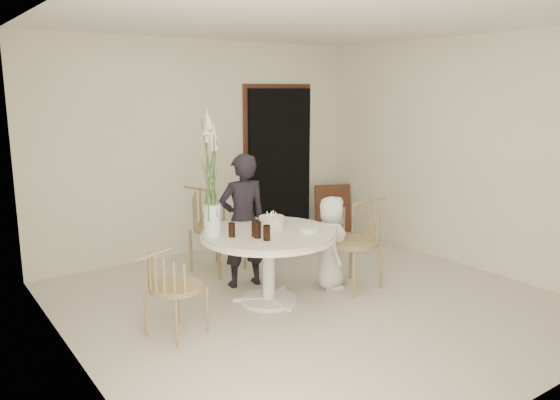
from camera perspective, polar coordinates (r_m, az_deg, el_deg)
ground at (r=5.57m, az=3.32°, el=-10.58°), size 4.50×4.50×0.00m
room_shell at (r=5.18m, az=3.53°, el=6.26°), size 4.50×4.50×4.50m
doorway at (r=7.67m, az=-0.06°, el=3.73°), size 1.00×0.10×2.10m
door_trim at (r=7.70m, az=-0.23°, el=4.20°), size 1.12×0.03×2.22m
table at (r=5.36m, az=-1.21°, el=-4.47°), size 1.33×1.33×0.73m
picture_frame at (r=8.09m, az=5.56°, el=-0.92°), size 0.56×0.35×0.71m
chair_far at (r=6.43m, az=-7.45°, el=-1.78°), size 0.65×0.68×0.96m
chair_right at (r=5.89m, az=8.51°, el=-3.23°), size 0.59×0.55×0.94m
chair_left at (r=4.70m, az=-11.84°, el=-8.33°), size 0.56×0.54×0.80m
girl at (r=5.81m, az=-3.91°, el=-2.17°), size 0.57×0.42×1.44m
boy at (r=5.81m, az=5.39°, el=-4.45°), size 0.53×0.58×1.00m
birthday_cake at (r=5.44m, az=-0.88°, el=-2.33°), size 0.25×0.25×0.17m
cola_tumbler_a at (r=5.09m, az=-2.37°, el=-3.14°), size 0.09×0.09×0.15m
cola_tumbler_b at (r=5.00m, az=-1.40°, el=-3.45°), size 0.07×0.07×0.14m
cola_tumbler_c at (r=5.13m, az=-5.06°, el=-3.13°), size 0.08×0.08×0.14m
cola_tumbler_d at (r=5.14m, az=-2.58°, el=-2.96°), size 0.09×0.09×0.16m
plate_stack at (r=5.31m, az=3.04°, el=-3.07°), size 0.25×0.25×0.05m
flower_vase at (r=5.10m, az=-7.21°, el=2.09°), size 0.16×0.16×1.20m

